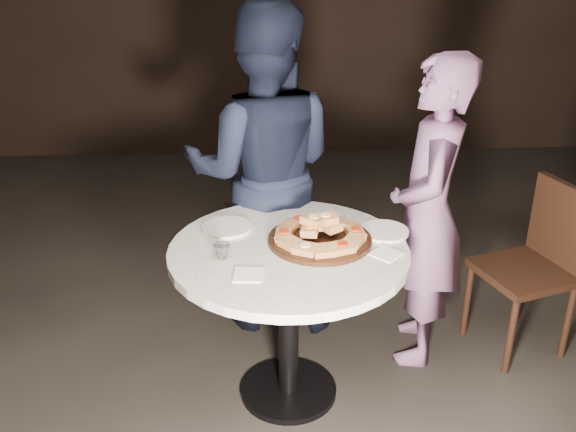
% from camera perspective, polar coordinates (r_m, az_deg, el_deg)
% --- Properties ---
extents(floor, '(7.00, 7.00, 0.00)m').
position_cam_1_polar(floor, '(3.28, 1.61, -14.43)').
color(floor, black).
rests_on(floor, ground).
extents(table, '(1.13, 1.13, 0.79)m').
position_cam_1_polar(table, '(2.85, 0.05, -5.47)').
color(table, black).
rests_on(table, ground).
extents(serving_board, '(0.54, 0.54, 0.02)m').
position_cam_1_polar(serving_board, '(2.83, 2.84, -2.13)').
color(serving_board, black).
rests_on(serving_board, table).
extents(focaccia_pile, '(0.40, 0.41, 0.11)m').
position_cam_1_polar(focaccia_pile, '(2.82, 2.82, -1.34)').
color(focaccia_pile, '#AD7443').
rests_on(focaccia_pile, serving_board).
extents(plate_left, '(0.26, 0.26, 0.01)m').
position_cam_1_polar(plate_left, '(2.96, -5.45, -1.01)').
color(plate_left, white).
rests_on(plate_left, table).
extents(plate_right, '(0.25, 0.25, 0.01)m').
position_cam_1_polar(plate_right, '(2.95, 8.53, -1.33)').
color(plate_right, white).
rests_on(plate_right, table).
extents(water_glass, '(0.09, 0.09, 0.06)m').
position_cam_1_polar(water_glass, '(2.70, -5.87, -3.11)').
color(water_glass, silver).
rests_on(water_glass, table).
extents(napkin_near, '(0.13, 0.13, 0.01)m').
position_cam_1_polar(napkin_near, '(2.58, -3.54, -5.23)').
color(napkin_near, white).
rests_on(napkin_near, table).
extents(napkin_far, '(0.16, 0.16, 0.01)m').
position_cam_1_polar(napkin_far, '(2.76, 8.73, -3.35)').
color(napkin_far, white).
rests_on(napkin_far, table).
extents(chair_far, '(0.49, 0.50, 0.80)m').
position_cam_1_polar(chair_far, '(4.01, -1.83, 1.00)').
color(chair_far, black).
rests_on(chair_far, ground).
extents(chair_right, '(0.55, 0.53, 0.89)m').
position_cam_1_polar(chair_right, '(3.52, 21.46, -3.42)').
color(chair_right, black).
rests_on(chair_right, ground).
extents(diner_navy, '(0.90, 0.73, 1.75)m').
position_cam_1_polar(diner_navy, '(3.38, -2.26, 3.99)').
color(diner_navy, black).
rests_on(diner_navy, ground).
extents(diner_teal, '(0.49, 0.64, 1.56)m').
position_cam_1_polar(diner_teal, '(3.18, 12.34, 0.12)').
color(diner_teal, slate).
rests_on(diner_teal, ground).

